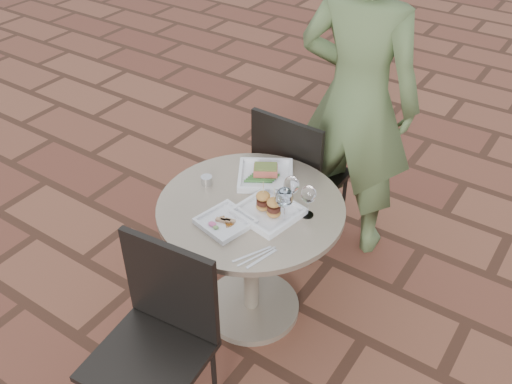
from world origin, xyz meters
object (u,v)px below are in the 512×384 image
Objects in this scene: plate_sliders at (268,209)px; plate_tuna at (225,221)px; plate_salmon at (265,175)px; diner at (357,101)px; chair_near at (159,328)px; cafe_table at (251,243)px; chair_far at (295,171)px.

plate_tuna is (-0.13, -0.17, -0.02)m from plate_sliders.
diner is at bearing 73.79° from plate_salmon.
plate_salmon is 1.22× the size of plate_sliders.
cafe_table is at bearing 85.77° from chair_near.
plate_sliders reaches higher than cafe_table.
cafe_table is 0.97× the size of chair_far.
diner is 1.05m from plate_tuna.
cafe_table is 2.94× the size of plate_sliders.
chair_far is 0.42m from plate_salmon.
chair_far is 0.67m from plate_sliders.
cafe_table is 0.97× the size of chair_near.
chair_near is 2.49× the size of plate_salmon.
chair_far is at bearing 95.63° from plate_salmon.
diner is (0.22, 0.26, 0.40)m from chair_far.
chair_far is (-0.10, 0.59, 0.07)m from cafe_table.
diner is at bearing 82.38° from plate_tuna.
plate_sliders is (0.21, -0.60, 0.21)m from chair_far.
plate_sliders is 1.19× the size of plate_tuna.
chair_far is 1.30m from chair_near.
plate_sliders is at bearing 110.26° from chair_far.
cafe_table is at bearing 100.88° from chair_far.
diner is at bearing 80.42° from chair_near.
chair_far is at bearing 108.94° from plate_sliders.
chair_near reaches higher than plate_tuna.
diner is 0.68m from plate_salmon.
chair_far reaches higher than cafe_table.
diner is 5.05× the size of plate_salmon.
chair_near is at bearing -88.22° from cafe_table.
plate_salmon is 0.29m from plate_sliders.
diner is at bearing -129.09° from chair_far.
plate_sliders is at bearing 84.22° from diner.
chair_near is 3.62× the size of plate_tuna.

